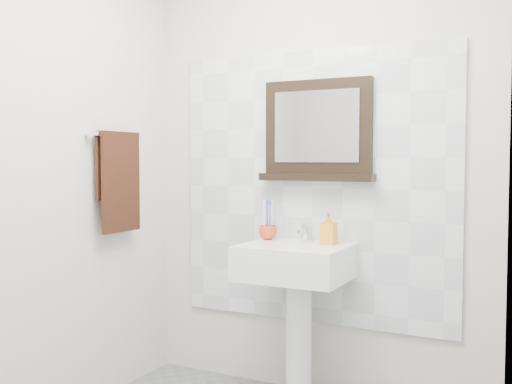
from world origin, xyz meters
TOP-DOWN VIEW (x-y plane):
  - back_wall at (0.00, 1.10)m, footprint 2.00×0.01m
  - left_wall at (-1.00, 0.00)m, footprint 0.01×2.20m
  - right_wall at (1.00, 0.00)m, footprint 0.01×2.20m
  - splashback at (0.00, 1.09)m, footprint 1.60×0.02m
  - pedestal_sink at (-0.01, 0.87)m, footprint 0.55×0.44m
  - toothbrush_cup at (-0.23, 0.99)m, footprint 0.11×0.11m
  - toothbrushes at (-0.23, 0.99)m, footprint 0.05×0.04m
  - soap_dispenser at (0.14, 0.97)m, footprint 0.08×0.08m
  - framed_mirror at (0.04, 1.06)m, footprint 0.65×0.11m
  - towel_bar at (-0.95, 0.58)m, footprint 0.07×0.40m
  - hand_towel at (-0.94, 0.58)m, footprint 0.06×0.30m

SIDE VIEW (x-z plane):
  - pedestal_sink at x=-0.01m, z-range 0.20..1.16m
  - toothbrush_cup at x=-0.23m, z-range 0.86..0.94m
  - soap_dispenser at x=0.14m, z-range 0.86..1.03m
  - toothbrushes at x=-0.23m, z-range 0.88..1.09m
  - splashback at x=0.00m, z-range 0.40..1.90m
  - hand_towel at x=-0.94m, z-range 0.95..1.50m
  - back_wall at x=0.00m, z-range 0.00..2.50m
  - left_wall at x=-1.00m, z-range 0.00..2.50m
  - right_wall at x=1.00m, z-range 0.00..2.50m
  - towel_bar at x=-0.95m, z-range 1.42..1.45m
  - framed_mirror at x=0.04m, z-range 1.18..1.72m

